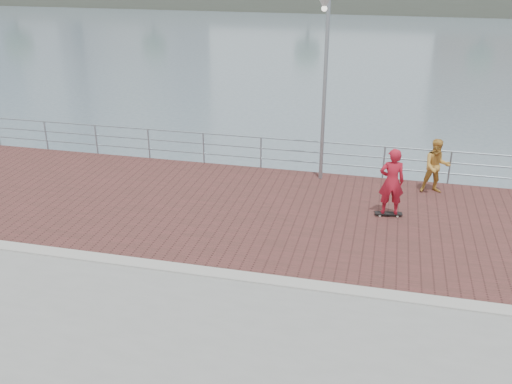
% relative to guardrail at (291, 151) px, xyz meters
% --- Properties ---
extents(water, '(400.00, 400.00, 0.00)m').
position_rel_guardrail_xyz_m(water, '(-0.00, -7.00, -2.69)').
color(water, slate).
rests_on(water, ground).
extents(brick_lane, '(40.00, 6.80, 0.02)m').
position_rel_guardrail_xyz_m(brick_lane, '(-0.00, -3.40, -0.68)').
color(brick_lane, brown).
rests_on(brick_lane, seawall).
extents(curb, '(40.00, 0.40, 0.06)m').
position_rel_guardrail_xyz_m(curb, '(-0.00, -7.00, -0.66)').
color(curb, '#B7B5AD').
rests_on(curb, seawall).
extents(guardrail, '(39.06, 0.06, 1.13)m').
position_rel_guardrail_xyz_m(guardrail, '(0.00, 0.00, 0.00)').
color(guardrail, '#8C9EA8').
rests_on(guardrail, brick_lane).
extents(street_lamp, '(0.44, 1.29, 6.10)m').
position_rel_guardrail_xyz_m(street_lamp, '(1.10, -0.95, 3.64)').
color(street_lamp, gray).
rests_on(street_lamp, brick_lane).
extents(skateboard, '(0.79, 0.32, 0.09)m').
position_rel_guardrail_xyz_m(skateboard, '(3.34, -2.89, -0.60)').
color(skateboard, black).
rests_on(skateboard, brick_lane).
extents(skateboarder, '(0.76, 0.57, 1.92)m').
position_rel_guardrail_xyz_m(skateboarder, '(3.34, -2.89, 0.37)').
color(skateboarder, red).
rests_on(skateboarder, skateboard).
extents(bystander, '(0.92, 0.77, 1.71)m').
position_rel_guardrail_xyz_m(bystander, '(4.65, -0.83, 0.18)').
color(bystander, gold).
rests_on(bystander, brick_lane).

